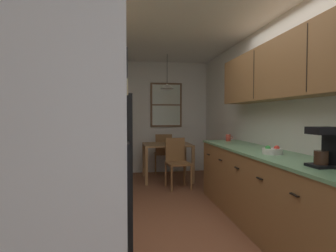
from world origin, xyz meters
name	(u,v)px	position (x,y,z in m)	size (l,w,h in m)	color
ground_plane	(170,210)	(0.00, 1.00, 0.00)	(12.00, 12.00, 0.00)	brown
wall_left	(67,119)	(-1.35, 1.00, 1.27)	(0.10, 9.00, 2.55)	white
wall_right	(262,118)	(1.35, 1.00, 1.27)	(0.10, 9.00, 2.55)	white
wall_back	(151,117)	(0.00, 3.65, 1.27)	(4.40, 0.10, 2.55)	white
ceiling_slab	(170,22)	(0.00, 1.00, 2.59)	(4.40, 9.00, 0.08)	white
refrigerator	(56,199)	(-0.95, -1.32, 0.90)	(0.73, 0.75, 1.81)	silver
stove_range	(74,228)	(-0.99, -0.61, 0.47)	(0.66, 0.63, 1.10)	silver
microwave_over_range	(56,63)	(-1.11, -0.61, 1.70)	(0.39, 0.57, 0.30)	black
counter_left	(93,186)	(-1.00, 0.73, 0.45)	(0.64, 2.04, 0.90)	olive
upper_cabinets_left	(79,62)	(-1.14, 0.68, 1.95)	(0.33, 2.12, 0.76)	olive
counter_right	(273,194)	(1.00, 0.04, 0.45)	(0.64, 3.39, 0.90)	olive
upper_cabinets_right	(290,68)	(1.14, -0.01, 1.83)	(0.33, 3.07, 0.65)	olive
dining_table	(167,149)	(0.24, 2.78, 0.63)	(0.96, 0.80, 0.74)	olive
dining_chair_near	(177,160)	(0.33, 2.18, 0.50)	(0.45, 0.45, 0.90)	olive
dining_chair_far	(163,152)	(0.24, 3.39, 0.50)	(0.43, 0.43, 0.90)	olive
pendant_light	(167,86)	(0.24, 2.78, 1.91)	(0.27, 0.27, 0.69)	black
back_window	(166,105)	(0.34, 3.58, 1.56)	(0.73, 0.05, 1.01)	brown
trash_bin	(120,173)	(-0.70, 1.96, 0.34)	(0.33, 0.33, 0.68)	#3F3F42
storage_canister	(84,149)	(-1.00, 0.00, 0.99)	(0.13, 0.13, 0.18)	red
dish_towel	(122,214)	(-0.64, -0.45, 0.50)	(0.02, 0.16, 0.24)	beige
coffee_maker	(327,146)	(1.00, -0.75, 1.07)	(0.22, 0.18, 0.33)	black
mug_by_coffeemaker	(228,138)	(1.05, 1.52, 0.95)	(0.12, 0.08, 0.11)	#BF3F33
fruit_bowl	(272,151)	(0.96, 0.02, 0.94)	(0.21, 0.21, 0.09)	silver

